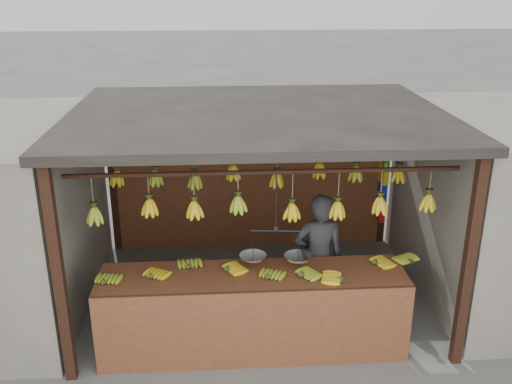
{
  "coord_description": "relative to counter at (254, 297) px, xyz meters",
  "views": [
    {
      "loc": [
        -0.44,
        -6.4,
        3.82
      ],
      "look_at": [
        0.0,
        0.3,
        1.3
      ],
      "focal_mm": 40.0,
      "sensor_mm": 36.0,
      "label": 1
    }
  ],
  "objects": [
    {
      "name": "ground",
      "position": [
        0.12,
        1.22,
        -0.7
      ],
      "size": [
        80.0,
        80.0,
        0.0
      ],
      "primitive_type": "plane",
      "color": "#5B5B57"
    },
    {
      "name": "hanging_bananas",
      "position": [
        0.12,
        1.22,
        0.92
      ],
      "size": [
        3.6,
        2.23,
        0.39
      ],
      "color": "#92A523",
      "rests_on": "ground"
    },
    {
      "name": "counter",
      "position": [
        0.0,
        0.0,
        0.0
      ],
      "size": [
        3.5,
        0.74,
        0.96
      ],
      "color": "brown",
      "rests_on": "ground"
    },
    {
      "name": "vendor",
      "position": [
        0.78,
        0.62,
        0.09
      ],
      "size": [
        0.58,
        0.38,
        1.6
      ],
      "primitive_type": "imported",
      "rotation": [
        0.0,
        0.0,
        3.14
      ],
      "color": "#262628",
      "rests_on": "ground"
    },
    {
      "name": "bag_bundles",
      "position": [
        2.06,
        2.57,
        0.31
      ],
      "size": [
        0.08,
        0.26,
        1.21
      ],
      "color": "#199926",
      "rests_on": "ground"
    },
    {
      "name": "stall",
      "position": [
        0.12,
        1.55,
        1.27
      ],
      "size": [
        4.3,
        3.3,
        2.4
      ],
      "color": "black",
      "rests_on": "ground"
    },
    {
      "name": "balance_scale",
      "position": [
        0.24,
        0.22,
        0.4
      ],
      "size": [
        0.75,
        0.32,
        0.96
      ],
      "color": "black",
      "rests_on": "ground"
    }
  ]
}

